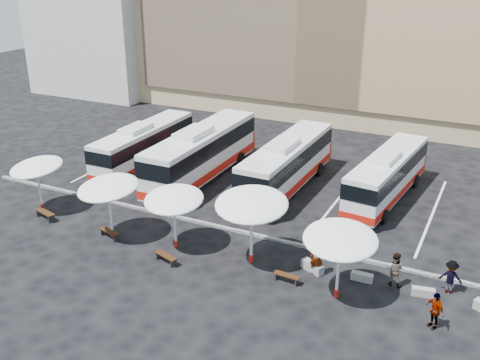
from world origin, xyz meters
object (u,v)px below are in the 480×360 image
at_px(passenger_0, 317,258).
at_px(passenger_1, 395,269).
at_px(wood_bench_3, 287,276).
at_px(passenger_3, 451,277).
at_px(bus_3, 387,174).
at_px(bus_2, 287,163).
at_px(bus_0, 144,144).
at_px(conc_bench_1, 362,277).
at_px(wood_bench_0, 45,213).
at_px(sunshade_1, 108,188).
at_px(conc_bench_0, 312,267).
at_px(bus_1, 202,152).
at_px(sunshade_2, 174,200).
at_px(sunshade_0, 37,167).
at_px(conc_bench_2, 423,292).
at_px(wood_bench_2, 166,257).
at_px(sunshade_4, 340,240).
at_px(wood_bench_1, 109,232).
at_px(sunshade_3, 252,205).

height_order(passenger_0, passenger_1, passenger_0).
relative_size(wood_bench_3, passenger_3, 0.82).
relative_size(bus_3, wood_bench_3, 7.73).
distance_m(bus_2, wood_bench_3, 12.01).
bearing_deg(bus_0, passenger_3, -18.87).
height_order(bus_0, conc_bench_1, bus_0).
distance_m(bus_3, wood_bench_0, 21.94).
relative_size(sunshade_1, conc_bench_0, 3.48).
bearing_deg(bus_0, bus_1, -3.32).
relative_size(sunshade_2, wood_bench_0, 2.25).
height_order(conc_bench_0, passenger_1, passenger_1).
relative_size(bus_3, sunshade_0, 2.52).
distance_m(sunshade_0, passenger_3, 24.70).
bearing_deg(wood_bench_3, conc_bench_2, 15.80).
bearing_deg(sunshade_2, passenger_0, 5.45).
distance_m(bus_3, conc_bench_1, 10.75).
bearing_deg(passenger_3, wood_bench_2, 12.36).
relative_size(bus_1, bus_2, 1.07).
bearing_deg(sunshade_4, bus_2, 122.27).
height_order(sunshade_4, passenger_3, sunshade_4).
bearing_deg(sunshade_1, wood_bench_0, 179.90).
bearing_deg(sunshade_4, wood_bench_3, 176.99).
distance_m(sunshade_1, conc_bench_0, 12.08).
bearing_deg(wood_bench_0, bus_0, 89.16).
relative_size(bus_3, passenger_3, 6.37).
bearing_deg(conc_bench_2, conc_bench_1, 179.55).
relative_size(sunshade_2, conc_bench_0, 2.97).
distance_m(sunshade_1, conc_bench_1, 14.57).
distance_m(bus_1, passenger_1, 17.51).
xyz_separation_m(bus_1, wood_bench_1, (-0.24, -10.32, -1.67)).
xyz_separation_m(wood_bench_2, conc_bench_0, (7.25, 2.65, -0.11)).
relative_size(wood_bench_1, conc_bench_1, 1.41).
bearing_deg(passenger_3, sunshade_1, 5.51).
height_order(wood_bench_1, wood_bench_3, wood_bench_1).
bearing_deg(bus_3, wood_bench_0, -139.88).
distance_m(wood_bench_3, passenger_0, 1.85).
xyz_separation_m(sunshade_1, passenger_1, (15.68, 2.06, -2.17)).
xyz_separation_m(bus_2, sunshade_4, (7.05, -11.17, 1.20)).
bearing_deg(bus_0, sunshade_4, -30.19).
distance_m(sunshade_1, wood_bench_3, 11.19).
relative_size(bus_3, wood_bench_2, 7.01).
height_order(bus_1, bus_3, bus_1).
bearing_deg(bus_2, wood_bench_3, -67.46).
bearing_deg(sunshade_0, bus_1, 54.63).
bearing_deg(passenger_3, bus_0, -21.18).
xyz_separation_m(passenger_0, passenger_1, (3.77, 0.70, -0.04)).
relative_size(sunshade_1, wood_bench_3, 3.19).
bearing_deg(sunshade_1, wood_bench_2, -13.92).
xyz_separation_m(sunshade_3, wood_bench_2, (-4.03, -2.05, -3.02)).
xyz_separation_m(bus_2, passenger_1, (9.29, -8.96, -0.99)).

